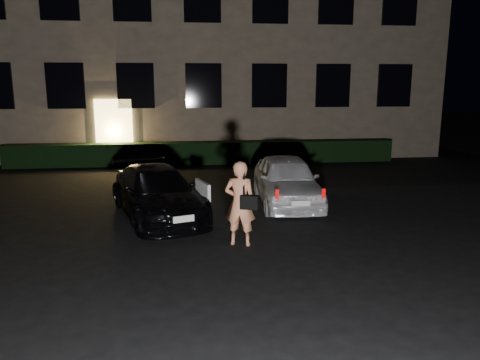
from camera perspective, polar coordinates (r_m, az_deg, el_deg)
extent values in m
plane|color=black|center=(8.33, -0.81, -10.34)|extent=(80.00, 80.00, 0.00)
cube|color=brown|center=(22.86, -5.05, 18.99)|extent=(20.00, 8.00, 12.00)
cube|color=#F2CF6F|center=(18.90, -15.08, 5.70)|extent=(1.40, 0.10, 2.50)
cube|color=black|center=(19.12, -20.50, 10.69)|extent=(1.40, 0.10, 1.70)
cube|color=black|center=(18.70, -12.60, 11.13)|extent=(1.40, 0.10, 1.70)
cube|color=black|center=(18.63, -4.46, 11.38)|extent=(1.40, 0.10, 1.70)
cube|color=black|center=(18.92, 3.59, 11.40)|extent=(1.40, 0.10, 1.70)
cube|color=black|center=(19.56, 11.26, 11.21)|extent=(1.40, 0.10, 1.70)
cube|color=black|center=(20.50, 18.31, 10.87)|extent=(1.40, 0.10, 1.70)
cube|color=black|center=(19.16, 3.73, 21.01)|extent=(1.40, 0.10, 1.70)
cube|color=black|center=(19.79, 11.65, 20.51)|extent=(1.40, 0.10, 1.70)
cube|color=black|center=(20.73, 18.92, 19.73)|extent=(1.40, 0.10, 1.70)
cube|color=black|center=(18.39, -4.27, 3.32)|extent=(15.00, 0.70, 0.85)
imported|color=black|center=(11.21, -10.09, -1.52)|extent=(2.77, 4.35, 1.17)
cube|color=white|center=(10.73, -4.55, -1.21)|extent=(0.32, 0.82, 0.39)
cube|color=silver|center=(9.28, -6.89, -4.73)|extent=(0.42, 0.16, 0.13)
imported|color=white|center=(12.29, 5.71, 0.00)|extent=(1.66, 3.79, 1.27)
cube|color=red|center=(10.47, 4.55, -1.73)|extent=(0.08, 0.05, 0.21)
cube|color=red|center=(10.69, 10.16, -1.60)|extent=(0.08, 0.05, 0.21)
cube|color=silver|center=(10.57, 7.41, -2.84)|extent=(0.42, 0.06, 0.12)
imported|color=tan|center=(9.09, -0.02, -2.86)|extent=(0.71, 0.58, 1.68)
cube|color=black|center=(8.92, 1.14, -2.72)|extent=(0.37, 0.25, 0.27)
cube|color=black|center=(8.89, 0.48, -0.26)|extent=(0.05, 0.07, 0.52)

